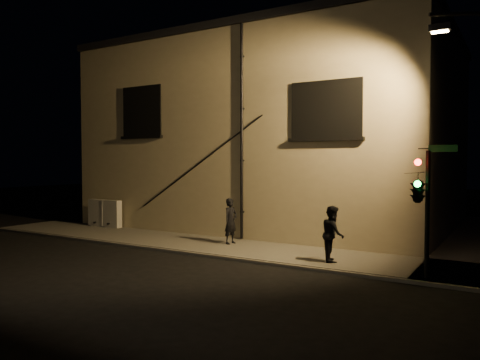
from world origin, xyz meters
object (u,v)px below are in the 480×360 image
Objects in this scene: utility_cabinet at (105,213)px; traffic_signal at (419,189)px; pedestrian_a at (231,221)px; pedestrian_b at (333,234)px.

traffic_signal reaches higher than utility_cabinet.
utility_cabinet is at bearing 92.79° from pedestrian_a.
traffic_signal reaches higher than pedestrian_b.
pedestrian_a is 7.26m from traffic_signal.
utility_cabinet is 14.66m from traffic_signal.
utility_cabinet is 1.13× the size of pedestrian_a.
pedestrian_b is at bearing 163.88° from traffic_signal.
utility_cabinet is 1.12× the size of pedestrian_b.
pedestrian_a reaches higher than utility_cabinet.
utility_cabinet is 11.88m from pedestrian_b.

